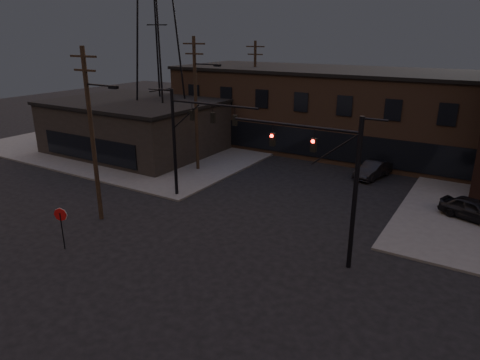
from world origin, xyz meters
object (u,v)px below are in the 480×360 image
at_px(parked_car_lot_a, 474,209).
at_px(car_crossing, 373,170).
at_px(stop_sign, 61,219).
at_px(traffic_signal_near, 334,175).
at_px(traffic_signal_far, 188,133).

height_order(parked_car_lot_a, car_crossing, parked_car_lot_a).
bearing_deg(stop_sign, traffic_signal_near, 25.90).
bearing_deg(parked_car_lot_a, traffic_signal_near, 167.49).
xyz_separation_m(traffic_signal_far, stop_sign, (-1.28, -9.99, -3.17)).
xyz_separation_m(traffic_signal_near, traffic_signal_far, (-12.07, 3.50, 0.08)).
distance_m(traffic_signal_near, traffic_signal_far, 12.57).
bearing_deg(traffic_signal_far, car_crossing, 49.78).
relative_size(traffic_signal_far, stop_sign, 3.23).
bearing_deg(car_crossing, stop_sign, -104.29).
bearing_deg(car_crossing, traffic_signal_near, -69.99).
relative_size(traffic_signal_near, car_crossing, 1.86).
height_order(traffic_signal_near, traffic_signal_far, same).
bearing_deg(parked_car_lot_a, stop_sign, 149.51).
relative_size(parked_car_lot_a, car_crossing, 0.97).
xyz_separation_m(stop_sign, car_crossing, (11.51, 22.08, -1.13)).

